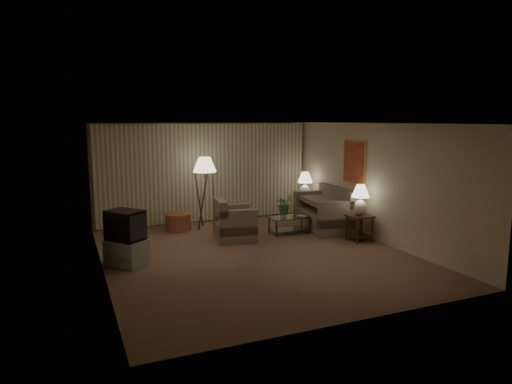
# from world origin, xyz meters

# --- Properties ---
(ground) EXTENTS (7.00, 7.00, 0.00)m
(ground) POSITION_xyz_m (0.00, 0.00, 0.00)
(ground) COLOR brown
(ground) RESTS_ON ground
(room_shell) EXTENTS (6.04, 7.02, 2.72)m
(room_shell) POSITION_xyz_m (0.02, 1.51, 1.75)
(room_shell) COLOR beige
(room_shell) RESTS_ON ground
(sofa) EXTENTS (2.17, 1.47, 0.85)m
(sofa) POSITION_xyz_m (2.50, 1.41, 0.42)
(sofa) COLOR gray
(sofa) RESTS_ON ground
(armchair) EXTENTS (1.15, 1.12, 0.77)m
(armchair) POSITION_xyz_m (0.02, 1.23, 0.39)
(armchair) COLOR gray
(armchair) RESTS_ON ground
(side_table_near) EXTENTS (0.52, 0.52, 0.60)m
(side_table_near) POSITION_xyz_m (2.65, 0.06, 0.41)
(side_table_near) COLOR #3C2010
(side_table_near) RESTS_ON ground
(side_table_far) EXTENTS (0.46, 0.39, 0.60)m
(side_table_far) POSITION_xyz_m (2.65, 2.66, 0.39)
(side_table_far) COLOR #3C2010
(side_table_far) RESTS_ON ground
(table_lamp_near) EXTENTS (0.41, 0.41, 0.71)m
(table_lamp_near) POSITION_xyz_m (2.65, 0.06, 1.02)
(table_lamp_near) COLOR white
(table_lamp_near) RESTS_ON side_table_near
(table_lamp_far) EXTENTS (0.42, 0.42, 0.73)m
(table_lamp_far) POSITION_xyz_m (2.65, 2.66, 1.03)
(table_lamp_far) COLOR white
(table_lamp_far) RESTS_ON side_table_far
(coffee_table) EXTENTS (1.05, 0.57, 0.41)m
(coffee_table) POSITION_xyz_m (1.48, 1.31, 0.28)
(coffee_table) COLOR silver
(coffee_table) RESTS_ON ground
(tv_cabinet) EXTENTS (1.23, 1.22, 0.50)m
(tv_cabinet) POSITION_xyz_m (-2.55, 0.30, 0.25)
(tv_cabinet) COLOR #B1B1B4
(tv_cabinet) RESTS_ON ground
(crt_tv) EXTENTS (1.13, 1.12, 0.57)m
(crt_tv) POSITION_xyz_m (-2.55, 0.30, 0.79)
(crt_tv) COLOR black
(crt_tv) RESTS_ON tv_cabinet
(floor_lamp) EXTENTS (0.60, 0.60, 1.84)m
(floor_lamp) POSITION_xyz_m (-0.27, 2.63, 0.96)
(floor_lamp) COLOR #3C2010
(floor_lamp) RESTS_ON ground
(ottoman) EXTENTS (0.75, 0.75, 0.43)m
(ottoman) POSITION_xyz_m (-0.97, 2.68, 0.21)
(ottoman) COLOR #A55C38
(ottoman) RESTS_ON ground
(vase) EXTENTS (0.17, 0.17, 0.14)m
(vase) POSITION_xyz_m (1.33, 1.31, 0.49)
(vase) COLOR white
(vase) RESTS_ON coffee_table
(flowers) EXTENTS (0.53, 0.50, 0.46)m
(flowers) POSITION_xyz_m (1.33, 1.31, 0.79)
(flowers) COLOR #3E7634
(flowers) RESTS_ON vase
(book) EXTENTS (0.26, 0.28, 0.02)m
(book) POSITION_xyz_m (1.73, 1.21, 0.42)
(book) COLOR olive
(book) RESTS_ON coffee_table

